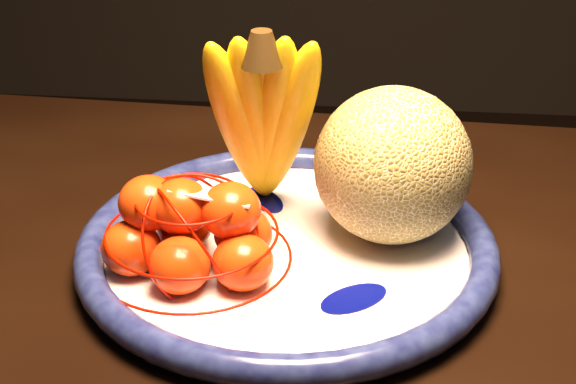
# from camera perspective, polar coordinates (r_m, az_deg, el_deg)

# --- Properties ---
(dining_table) EXTENTS (1.47, 0.93, 0.71)m
(dining_table) POSITION_cam_1_polar(r_m,az_deg,el_deg) (0.82, 9.46, -12.16)
(dining_table) COLOR black
(dining_table) RESTS_ON ground
(fruit_bowl) EXTENTS (0.39, 0.39, 0.03)m
(fruit_bowl) POSITION_cam_1_polar(r_m,az_deg,el_deg) (0.82, -0.07, -3.69)
(fruit_bowl) COLOR white
(fruit_bowl) RESTS_ON dining_table
(cantaloupe) EXTENTS (0.15, 0.15, 0.15)m
(cantaloupe) POSITION_cam_1_polar(r_m,az_deg,el_deg) (0.82, 6.78, 1.73)
(cantaloupe) COLOR olive
(cantaloupe) RESTS_ON fruit_bowl
(banana_bunch) EXTENTS (0.14, 0.14, 0.22)m
(banana_bunch) POSITION_cam_1_polar(r_m,az_deg,el_deg) (0.84, -1.61, 5.15)
(banana_bunch) COLOR yellow
(banana_bunch) RESTS_ON fruit_bowl
(mandarin_bag) EXTENTS (0.22, 0.22, 0.11)m
(mandarin_bag) POSITION_cam_1_polar(r_m,az_deg,el_deg) (0.78, -6.20, -2.67)
(mandarin_bag) COLOR #F24A15
(mandarin_bag) RESTS_ON fruit_bowl
(price_tag) EXTENTS (0.07, 0.04, 0.01)m
(price_tag) POSITION_cam_1_polar(r_m,az_deg,el_deg) (0.76, -4.96, -0.15)
(price_tag) COLOR white
(price_tag) RESTS_ON mandarin_bag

